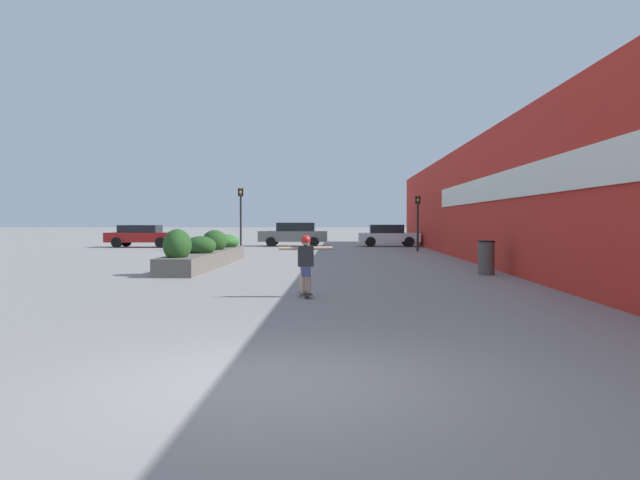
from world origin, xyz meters
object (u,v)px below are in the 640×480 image
Objects in this scene: skateboarder at (306,258)px; trash_bin at (486,258)px; skateboard at (306,294)px; car_leftmost at (530,236)px; traffic_light_left at (241,208)px; car_rightmost at (142,235)px; car_center_left at (294,234)px; traffic_light_right at (418,213)px; car_center_right at (388,235)px.

trash_bin is (5.38, 5.89, -0.34)m from skateboarder.
car_leftmost reaches higher than skateboard.
traffic_light_left reaches higher than skateboarder.
trash_bin is 0.24× the size of car_rightmost.
car_rightmost is at bearing 101.88° from car_center_left.
traffic_light_right reaches higher than car_center_left.
car_leftmost is 15.01m from car_center_left.
trash_bin is at bearing -88.83° from traffic_light_right.
car_center_left is 1.47× the size of traffic_light_right.
skateboard is 0.76× the size of trash_bin.
traffic_light_left is (-4.92, 21.35, 1.54)m from skateboarder.
skateboarder is 0.29× the size of car_center_left.
car_center_left is (-2.37, 27.81, -0.06)m from skateboarder.
skateboarder is 28.45m from car_rightmost.
car_leftmost is (12.17, 24.09, -0.07)m from skateboarder.
traffic_light_right is at bearing 64.16° from skateboarder.
car_center_right is 1.30× the size of traffic_light_right.
traffic_light_right is at bearing 112.99° from car_leftmost.
trash_bin is at bearing 35.26° from skateboarder.
car_center_right is 16.07m from car_rightmost.
trash_bin is at bearing 41.20° from car_rightmost.
car_leftmost reaches higher than trash_bin.
skateboarder is at bearing 167.69° from skateboard.
traffic_light_left reaches higher than trash_bin.
skateboarder reaches higher than trash_bin.
traffic_light_right is (5.07, 21.08, 1.26)m from skateboarder.
traffic_light_right is (5.07, 21.08, 2.07)m from skateboard.
car_rightmost is 1.27× the size of traffic_light_left.
trash_bin is at bearing 159.54° from car_leftmost.
car_center_right is (3.92, 27.70, 0.69)m from skateboard.
skateboard is at bearing 153.19° from car_leftmost.
car_center_left is 1.28× the size of traffic_light_left.
skateboarder is 7.99m from trash_bin.
traffic_light_right reaches higher than car_center_right.
car_center_right is (6.29, -0.11, -0.06)m from car_center_left.
car_center_left is 9.87m from car_rightmost.
car_center_right is at bearing 66.39° from car_leftmost.
car_rightmost is at bearing 148.09° from traffic_light_left.
car_center_left is 10.12m from traffic_light_right.
traffic_light_left is 10.00m from traffic_light_right.
car_center_left reaches higher than skateboarder.
car_center_right is at bearing 96.86° from car_rightmost.
traffic_light_right is (-7.10, -3.01, 1.33)m from car_leftmost.
skateboarder is 0.29× the size of car_rightmost.
skateboarder is at bearing 25.02° from car_rightmost.
traffic_light_left reaches higher than car_center_left.
car_center_right is at bearing 35.64° from traffic_light_left.
car_leftmost is (12.17, 24.09, 0.74)m from skateboard.
trash_bin is 0.24× the size of car_center_left.
car_center_right is (3.92, 27.70, -0.12)m from skateboarder.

